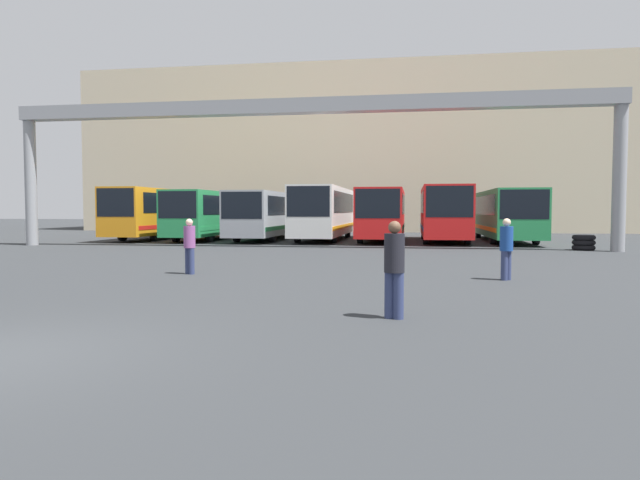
{
  "coord_description": "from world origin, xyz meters",
  "views": [
    {
      "loc": [
        5.39,
        -6.42,
        1.9
      ],
      "look_at": [
        0.64,
        23.23,
        0.3
      ],
      "focal_mm": 32.0,
      "sensor_mm": 36.0,
      "label": 1
    }
  ],
  "objects_px": {
    "bus_slot_1": "(209,212)",
    "bus_slot_4": "(383,212)",
    "bus_slot_2": "(268,213)",
    "tire_stack": "(584,242)",
    "pedestrian_near_center": "(190,245)",
    "bus_slot_6": "(505,212)",
    "bus_slot_5": "(444,211)",
    "bus_slot_0": "(163,210)",
    "pedestrian_near_left": "(394,267)",
    "bus_slot_3": "(325,210)",
    "pedestrian_far_center": "(506,247)"
  },
  "relations": [
    {
      "from": "pedestrian_near_center",
      "to": "bus_slot_6",
      "type": "bearing_deg",
      "value": -90.77
    },
    {
      "from": "bus_slot_0",
      "to": "bus_slot_1",
      "type": "distance_m",
      "value": 3.83
    },
    {
      "from": "bus_slot_4",
      "to": "bus_slot_5",
      "type": "relative_size",
      "value": 1.05
    },
    {
      "from": "bus_slot_0",
      "to": "bus_slot_5",
      "type": "xyz_separation_m",
      "value": [
        18.27,
        -1.1,
        0.0
      ]
    },
    {
      "from": "bus_slot_2",
      "to": "tire_stack",
      "type": "distance_m",
      "value": 18.55
    },
    {
      "from": "tire_stack",
      "to": "bus_slot_3",
      "type": "bearing_deg",
      "value": 151.84
    },
    {
      "from": "bus_slot_2",
      "to": "pedestrian_near_left",
      "type": "xyz_separation_m",
      "value": [
        8.76,
        -25.56,
        -0.81
      ]
    },
    {
      "from": "bus_slot_1",
      "to": "bus_slot_2",
      "type": "height_order",
      "value": "bus_slot_1"
    },
    {
      "from": "bus_slot_1",
      "to": "bus_slot_4",
      "type": "relative_size",
      "value": 0.95
    },
    {
      "from": "bus_slot_2",
      "to": "bus_slot_4",
      "type": "xyz_separation_m",
      "value": [
        7.31,
        -0.55,
        0.06
      ]
    },
    {
      "from": "bus_slot_1",
      "to": "bus_slot_2",
      "type": "xyz_separation_m",
      "value": [
        3.65,
        0.83,
        -0.03
      ]
    },
    {
      "from": "pedestrian_near_left",
      "to": "pedestrian_far_center",
      "type": "xyz_separation_m",
      "value": [
        2.82,
        5.97,
        -0.02
      ]
    },
    {
      "from": "pedestrian_near_center",
      "to": "pedestrian_far_center",
      "type": "xyz_separation_m",
      "value": [
        8.99,
        -0.02,
        0.02
      ]
    },
    {
      "from": "pedestrian_near_center",
      "to": "pedestrian_far_center",
      "type": "distance_m",
      "value": 8.99
    },
    {
      "from": "pedestrian_far_center",
      "to": "tire_stack",
      "type": "bearing_deg",
      "value": 20.51
    },
    {
      "from": "bus_slot_4",
      "to": "bus_slot_1",
      "type": "bearing_deg",
      "value": -178.53
    },
    {
      "from": "bus_slot_2",
      "to": "pedestrian_near_center",
      "type": "xyz_separation_m",
      "value": [
        2.6,
        -19.58,
        -0.85
      ]
    },
    {
      "from": "bus_slot_0",
      "to": "pedestrian_near_left",
      "type": "height_order",
      "value": "bus_slot_0"
    },
    {
      "from": "bus_slot_2",
      "to": "pedestrian_far_center",
      "type": "xyz_separation_m",
      "value": [
        11.58,
        -19.6,
        -0.83
      ]
    },
    {
      "from": "pedestrian_near_center",
      "to": "pedestrian_near_left",
      "type": "distance_m",
      "value": 8.6
    },
    {
      "from": "bus_slot_3",
      "to": "bus_slot_6",
      "type": "height_order",
      "value": "bus_slot_3"
    },
    {
      "from": "pedestrian_near_center",
      "to": "bus_slot_1",
      "type": "bearing_deg",
      "value": -41.18
    },
    {
      "from": "bus_slot_0",
      "to": "bus_slot_3",
      "type": "distance_m",
      "value": 10.96
    },
    {
      "from": "pedestrian_near_left",
      "to": "tire_stack",
      "type": "xyz_separation_m",
      "value": [
        8.3,
        18.39,
        -0.55
      ]
    },
    {
      "from": "bus_slot_6",
      "to": "tire_stack",
      "type": "xyz_separation_m",
      "value": [
        2.44,
        -7.48,
        -1.38
      ]
    },
    {
      "from": "bus_slot_4",
      "to": "pedestrian_near_left",
      "type": "height_order",
      "value": "bus_slot_4"
    },
    {
      "from": "bus_slot_3",
      "to": "pedestrian_near_center",
      "type": "relative_size",
      "value": 7.18
    },
    {
      "from": "bus_slot_4",
      "to": "bus_slot_6",
      "type": "relative_size",
      "value": 0.86
    },
    {
      "from": "bus_slot_1",
      "to": "tire_stack",
      "type": "bearing_deg",
      "value": -17.02
    },
    {
      "from": "bus_slot_0",
      "to": "bus_slot_4",
      "type": "bearing_deg",
      "value": -3.31
    },
    {
      "from": "bus_slot_0",
      "to": "bus_slot_5",
      "type": "distance_m",
      "value": 18.3
    },
    {
      "from": "pedestrian_near_left",
      "to": "pedestrian_far_center",
      "type": "bearing_deg",
      "value": 84.57
    },
    {
      "from": "bus_slot_0",
      "to": "bus_slot_3",
      "type": "relative_size",
      "value": 1.05
    },
    {
      "from": "bus_slot_1",
      "to": "bus_slot_4",
      "type": "distance_m",
      "value": 10.96
    },
    {
      "from": "bus_slot_2",
      "to": "bus_slot_5",
      "type": "distance_m",
      "value": 10.99
    },
    {
      "from": "pedestrian_near_center",
      "to": "bus_slot_4",
      "type": "bearing_deg",
      "value": -73.53
    },
    {
      "from": "pedestrian_near_center",
      "to": "tire_stack",
      "type": "relative_size",
      "value": 1.57
    },
    {
      "from": "bus_slot_5",
      "to": "tire_stack",
      "type": "bearing_deg",
      "value": -46.26
    },
    {
      "from": "bus_slot_3",
      "to": "bus_slot_5",
      "type": "distance_m",
      "value": 7.35
    },
    {
      "from": "bus_slot_3",
      "to": "pedestrian_far_center",
      "type": "height_order",
      "value": "bus_slot_3"
    },
    {
      "from": "bus_slot_5",
      "to": "pedestrian_far_center",
      "type": "bearing_deg",
      "value": -88.1
    },
    {
      "from": "bus_slot_1",
      "to": "bus_slot_3",
      "type": "relative_size",
      "value": 0.86
    },
    {
      "from": "bus_slot_5",
      "to": "pedestrian_near_left",
      "type": "height_order",
      "value": "bus_slot_5"
    },
    {
      "from": "bus_slot_3",
      "to": "bus_slot_5",
      "type": "bearing_deg",
      "value": -6.29
    },
    {
      "from": "bus_slot_1",
      "to": "bus_slot_3",
      "type": "height_order",
      "value": "bus_slot_3"
    },
    {
      "from": "bus_slot_2",
      "to": "pedestrian_far_center",
      "type": "height_order",
      "value": "bus_slot_2"
    },
    {
      "from": "bus_slot_3",
      "to": "bus_slot_1",
      "type": "bearing_deg",
      "value": -173.49
    },
    {
      "from": "bus_slot_0",
      "to": "bus_slot_1",
      "type": "height_order",
      "value": "bus_slot_0"
    },
    {
      "from": "bus_slot_2",
      "to": "bus_slot_3",
      "type": "distance_m",
      "value": 3.66
    },
    {
      "from": "bus_slot_0",
      "to": "pedestrian_near_center",
      "type": "height_order",
      "value": "bus_slot_0"
    }
  ]
}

